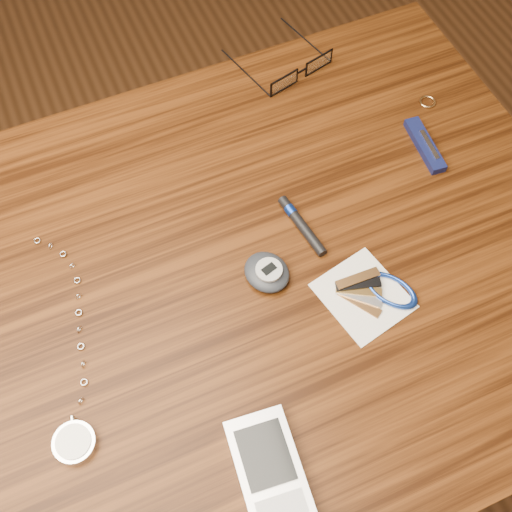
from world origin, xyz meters
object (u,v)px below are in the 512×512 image
(pocket_knife, at_px, (425,145))
(desk, at_px, (214,321))
(eyeglasses, at_px, (298,71))
(notepad_keys, at_px, (376,292))
(pocket_watch, at_px, (74,435))
(pda_phone, at_px, (269,471))
(pedometer, at_px, (267,272))

(pocket_knife, bearing_deg, desk, -166.69)
(eyeglasses, bearing_deg, notepad_keys, -100.48)
(desk, xyz_separation_m, notepad_keys, (0.18, -0.09, 0.11))
(pocket_watch, xyz_separation_m, pda_phone, (0.18, -0.12, 0.00))
(eyeglasses, bearing_deg, pocket_watch, -139.38)
(pocket_watch, distance_m, pda_phone, 0.21)
(eyeglasses, height_order, pocket_watch, eyeglasses)
(pocket_watch, height_order, pocket_knife, same)
(pedometer, bearing_deg, notepad_keys, -33.74)
(pocket_watch, distance_m, notepad_keys, 0.38)
(pocket_watch, relative_size, pocket_knife, 3.10)
(desk, relative_size, eyeglasses, 6.81)
(desk, bearing_deg, pedometer, -10.29)
(pocket_watch, height_order, notepad_keys, pocket_watch)
(eyeglasses, xyz_separation_m, pocket_knife, (0.10, -0.19, -0.01))
(desk, xyz_separation_m, pocket_watch, (-0.20, -0.11, 0.11))
(eyeglasses, xyz_separation_m, notepad_keys, (-0.07, -0.37, -0.01))
(pocket_watch, relative_size, pedometer, 4.12)
(pda_phone, relative_size, notepad_keys, 1.02)
(eyeglasses, bearing_deg, pedometer, -121.84)
(eyeglasses, bearing_deg, desk, -132.24)
(pocket_watch, bearing_deg, pedometer, 19.65)
(pedometer, height_order, notepad_keys, pedometer)
(desk, relative_size, pda_phone, 7.70)
(pda_phone, height_order, notepad_keys, pda_phone)
(pedometer, xyz_separation_m, pocket_knife, (0.28, 0.10, -0.00))
(pedometer, xyz_separation_m, notepad_keys, (0.11, -0.08, -0.01))
(pedometer, bearing_deg, pda_phone, -113.34)
(eyeglasses, distance_m, pocket_knife, 0.22)
(pedometer, bearing_deg, desk, 169.71)
(pocket_watch, height_order, pda_phone, pda_phone)
(desk, distance_m, eyeglasses, 0.39)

